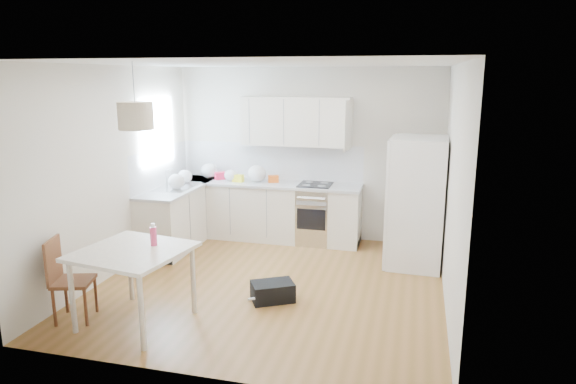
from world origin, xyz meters
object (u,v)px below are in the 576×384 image
object	(u,v)px
refrigerator	(417,202)
gym_bag	(273,291)
dining_table	(133,258)
dining_chair	(73,280)

from	to	relation	value
refrigerator	gym_bag	distance (m)	2.42
dining_table	gym_bag	size ratio (longest dim) A/B	2.46
dining_table	gym_bag	world-z (taller)	dining_table
refrigerator	gym_bag	bearing A→B (deg)	-131.07
refrigerator	dining_chair	distance (m)	4.40
gym_bag	dining_table	bearing A→B (deg)	-174.28
refrigerator	dining_chair	world-z (taller)	refrigerator
dining_table	dining_chair	distance (m)	0.73
gym_bag	refrigerator	bearing A→B (deg)	16.92
dining_table	refrigerator	bearing A→B (deg)	50.91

